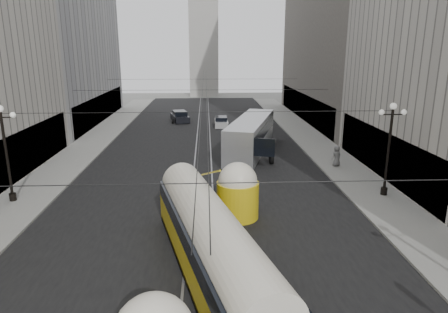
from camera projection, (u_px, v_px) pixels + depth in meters
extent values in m
cube|color=black|center=(203.00, 148.00, 41.17)|extent=(20.00, 85.00, 0.02)
cube|color=gray|center=(95.00, 141.00, 44.00)|extent=(4.00, 72.00, 0.15)
cube|color=gray|center=(310.00, 139.00, 45.05)|extent=(4.00, 72.00, 0.15)
cube|color=gray|center=(196.00, 148.00, 41.14)|extent=(0.12, 85.00, 0.04)
cube|color=gray|center=(211.00, 148.00, 41.20)|extent=(0.12, 85.00, 0.04)
cube|color=black|center=(26.00, 151.00, 31.84)|extent=(0.10, 18.00, 3.60)
cube|color=#999999|center=(48.00, 16.00, 51.56)|extent=(12.00, 28.00, 28.00)
cube|color=black|center=(102.00, 108.00, 54.97)|extent=(0.10, 25.20, 3.60)
cube|color=black|center=(382.00, 154.00, 31.14)|extent=(0.10, 18.00, 3.60)
cube|color=#514C47|center=(353.00, 1.00, 52.77)|extent=(12.00, 32.00, 32.00)
cube|color=black|center=(303.00, 107.00, 56.19)|extent=(0.10, 28.80, 3.60)
cube|color=#B2AFA8|center=(204.00, 38.00, 83.79)|extent=(6.00, 6.00, 24.00)
cylinder|color=black|center=(7.00, 157.00, 25.82)|extent=(0.18, 0.18, 6.00)
cylinder|color=black|center=(13.00, 197.00, 26.54)|extent=(0.44, 0.44, 0.50)
cylinder|color=black|center=(1.00, 117.00, 25.14)|extent=(1.60, 0.08, 0.08)
sphere|color=white|center=(0.00, 109.00, 24.99)|extent=(0.44, 0.44, 0.44)
sphere|color=white|center=(13.00, 115.00, 25.13)|extent=(0.36, 0.36, 0.36)
cylinder|color=black|center=(388.00, 153.00, 26.91)|extent=(0.18, 0.18, 6.00)
cylinder|color=black|center=(384.00, 191.00, 27.64)|extent=(0.44, 0.44, 0.50)
cylinder|color=black|center=(392.00, 114.00, 26.23)|extent=(1.60, 0.08, 0.08)
sphere|color=white|center=(393.00, 106.00, 26.09)|extent=(0.44, 0.44, 0.44)
sphere|color=white|center=(382.00, 112.00, 26.16)|extent=(0.36, 0.36, 0.36)
sphere|color=white|center=(404.00, 112.00, 26.22)|extent=(0.36, 0.36, 0.36)
cylinder|color=black|center=(196.00, 183.00, 12.12)|extent=(25.00, 0.03, 0.03)
cylinder|color=black|center=(201.00, 112.00, 25.62)|extent=(25.00, 0.03, 0.03)
cylinder|color=black|center=(202.00, 90.00, 39.11)|extent=(25.00, 0.03, 0.03)
cylinder|color=black|center=(203.00, 79.00, 52.60)|extent=(25.00, 0.03, 0.03)
cylinder|color=black|center=(203.00, 88.00, 43.02)|extent=(0.03, 72.00, 0.03)
cylinder|color=black|center=(206.00, 88.00, 43.04)|extent=(0.03, 72.00, 0.03)
cube|color=gold|center=(211.00, 256.00, 17.73)|extent=(5.86, 13.85, 1.66)
cube|color=black|center=(212.00, 272.00, 17.94)|extent=(5.76, 13.46, 0.29)
cube|color=black|center=(211.00, 234.00, 17.45)|extent=(5.83, 13.66, 0.83)
cylinder|color=silver|center=(211.00, 228.00, 17.37)|extent=(5.53, 13.58, 2.24)
cylinder|color=gold|center=(238.00, 200.00, 24.06)|extent=(2.54, 2.54, 2.24)
sphere|color=silver|center=(238.00, 182.00, 23.75)|extent=(2.34, 2.34, 2.34)
cube|color=#B3B4B9|center=(251.00, 135.00, 39.22)|extent=(6.34, 13.33, 3.27)
cube|color=black|center=(251.00, 130.00, 39.07)|extent=(6.22, 12.89, 1.20)
cube|color=black|center=(260.00, 147.00, 32.86)|extent=(2.43, 0.81, 1.53)
cylinder|color=black|center=(241.00, 158.00, 35.23)|extent=(0.30, 1.09, 1.09)
cylinder|color=black|center=(271.00, 158.00, 35.35)|extent=(0.30, 1.09, 1.09)
cylinder|color=black|center=(234.00, 137.00, 43.69)|extent=(0.30, 1.09, 1.09)
cylinder|color=black|center=(259.00, 137.00, 43.80)|extent=(0.30, 1.09, 1.09)
cube|color=silver|center=(221.00, 123.00, 52.39)|extent=(1.69, 4.11, 0.73)
cube|color=black|center=(221.00, 119.00, 52.25)|extent=(1.49, 2.26, 0.69)
cylinder|color=black|center=(216.00, 126.00, 51.04)|extent=(0.22, 0.58, 0.58)
cylinder|color=black|center=(227.00, 126.00, 51.11)|extent=(0.22, 0.58, 0.58)
cylinder|color=black|center=(215.00, 122.00, 53.74)|extent=(0.22, 0.58, 0.58)
cylinder|color=black|center=(226.00, 122.00, 53.80)|extent=(0.22, 0.58, 0.58)
cube|color=black|center=(180.00, 118.00, 55.92)|extent=(3.02, 5.05, 0.84)
cube|color=black|center=(180.00, 114.00, 55.76)|extent=(2.28, 2.93, 0.79)
cylinder|color=black|center=(173.00, 121.00, 54.38)|extent=(0.22, 0.67, 0.67)
cylinder|color=black|center=(186.00, 121.00, 54.45)|extent=(0.22, 0.67, 0.67)
cylinder|color=black|center=(175.00, 117.00, 57.47)|extent=(0.22, 0.67, 0.67)
cylinder|color=black|center=(187.00, 117.00, 57.55)|extent=(0.22, 0.67, 0.67)
imported|color=slate|center=(337.00, 156.00, 34.16)|extent=(1.01, 0.84, 1.78)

